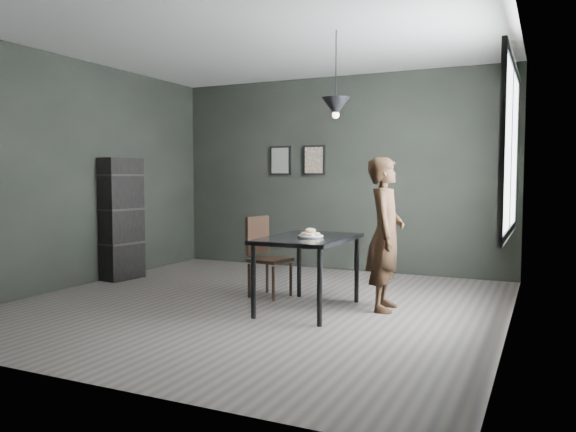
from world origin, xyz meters
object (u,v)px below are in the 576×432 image
at_px(cafe_table, 308,244).
at_px(woman, 385,234).
at_px(white_plate, 310,237).
at_px(wood_chair, 264,251).
at_px(shelf_unit, 121,219).
at_px(pendant_lamp, 336,107).

xyz_separation_m(cafe_table, woman, (0.71, 0.34, 0.11)).
bearing_deg(woman, white_plate, 112.53).
height_order(white_plate, woman, woman).
distance_m(white_plate, wood_chair, 0.92).
bearing_deg(shelf_unit, white_plate, -2.63).
relative_size(white_plate, woman, 0.15).
bearing_deg(pendant_lamp, wood_chair, 162.11).
bearing_deg(wood_chair, pendant_lamp, -7.97).
bearing_deg(cafe_table, wood_chair, 150.09).
bearing_deg(woman, wood_chair, 79.26).
distance_m(cafe_table, woman, 0.79).
relative_size(cafe_table, woman, 0.77).
bearing_deg(cafe_table, shelf_unit, 169.06).
bearing_deg(white_plate, woman, 30.27).
relative_size(cafe_table, shelf_unit, 0.75).
relative_size(white_plate, wood_chair, 0.25).
xyz_separation_m(white_plate, woman, (0.66, 0.39, 0.02)).
distance_m(wood_chair, shelf_unit, 2.23).
bearing_deg(shelf_unit, cafe_table, -1.88).
xyz_separation_m(woman, shelf_unit, (-3.63, 0.23, 0.02)).
bearing_deg(shelf_unit, woman, 5.47).
xyz_separation_m(woman, wood_chair, (-1.42, 0.07, -0.26)).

